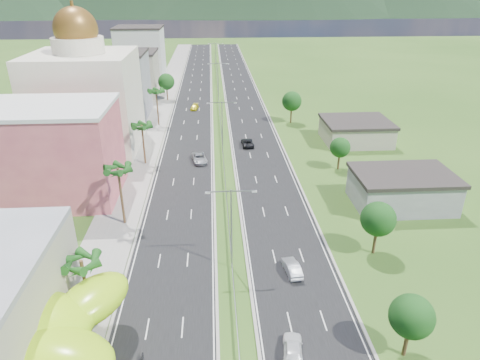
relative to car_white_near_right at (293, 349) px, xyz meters
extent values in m
plane|color=#2D5119|center=(-5.20, 4.44, -0.83)|extent=(500.00, 500.00, 0.00)
cube|color=black|center=(-12.70, 94.44, -0.81)|extent=(11.00, 260.00, 0.04)
cube|color=black|center=(2.30, 94.44, -0.81)|extent=(11.00, 260.00, 0.04)
cube|color=gray|center=(-22.20, 94.44, -0.77)|extent=(7.00, 260.00, 0.12)
cube|color=gray|center=(-5.20, 76.44, -0.21)|extent=(0.08, 216.00, 0.28)
cube|color=gray|center=(-5.20, 178.44, -0.48)|extent=(0.10, 0.12, 0.70)
cylinder|color=gray|center=(-5.20, 14.44, 4.67)|extent=(0.20, 0.20, 11.00)
cube|color=gray|center=(-6.64, 14.44, 9.97)|extent=(2.88, 0.12, 0.12)
cube|color=gray|center=(-3.76, 14.44, 9.97)|extent=(2.88, 0.12, 0.12)
cube|color=silver|center=(-7.92, 14.44, 9.87)|extent=(0.60, 0.25, 0.18)
cube|color=silver|center=(-2.48, 14.44, 9.87)|extent=(0.60, 0.25, 0.18)
cylinder|color=gray|center=(-5.20, 54.44, 4.67)|extent=(0.20, 0.20, 11.00)
cube|color=gray|center=(-6.64, 54.44, 9.97)|extent=(2.88, 0.12, 0.12)
cube|color=gray|center=(-3.76, 54.44, 9.97)|extent=(2.88, 0.12, 0.12)
cube|color=silver|center=(-7.92, 54.44, 9.87)|extent=(0.60, 0.25, 0.18)
cube|color=silver|center=(-2.48, 54.44, 9.87)|extent=(0.60, 0.25, 0.18)
cylinder|color=gray|center=(-5.20, 99.44, 4.67)|extent=(0.20, 0.20, 11.00)
cube|color=gray|center=(-6.64, 99.44, 9.97)|extent=(2.88, 0.12, 0.12)
cube|color=gray|center=(-3.76, 99.44, 9.97)|extent=(2.88, 0.12, 0.12)
cube|color=silver|center=(-7.92, 99.44, 9.87)|extent=(0.60, 0.25, 0.18)
cube|color=silver|center=(-2.48, 99.44, 9.87)|extent=(0.60, 0.25, 0.18)
cylinder|color=gray|center=(-5.20, 144.44, 4.67)|extent=(0.20, 0.20, 11.00)
cube|color=gray|center=(-6.64, 144.44, 9.97)|extent=(2.88, 0.12, 0.12)
cube|color=gray|center=(-3.76, 144.44, 9.97)|extent=(2.88, 0.12, 0.12)
cube|color=silver|center=(-7.92, 144.44, 9.87)|extent=(0.60, 0.25, 0.18)
cube|color=silver|center=(-2.48, 144.44, 9.87)|extent=(0.60, 0.25, 0.18)
cylinder|color=gray|center=(-20.20, 2.44, 1.17)|extent=(0.50, 0.50, 4.00)
cube|color=#BD4D5E|center=(-33.20, 36.44, 6.67)|extent=(20.00, 15.00, 15.00)
cube|color=beige|center=(-33.20, 59.44, 9.17)|extent=(20.00, 20.00, 20.00)
cylinder|color=beige|center=(-33.20, 59.44, 20.67)|extent=(10.00, 10.00, 3.00)
sphere|color=brown|center=(-33.20, 59.44, 23.67)|extent=(8.40, 8.40, 8.40)
cube|color=gray|center=(-32.20, 84.44, 7.17)|extent=(16.00, 15.00, 16.00)
cube|color=#AAA38C|center=(-32.20, 106.44, 5.67)|extent=(16.00, 15.00, 13.00)
cube|color=silver|center=(-32.20, 129.44, 8.17)|extent=(16.00, 15.00, 18.00)
cube|color=gray|center=(22.80, 29.44, 1.67)|extent=(15.00, 10.00, 5.00)
cube|color=#AAA38C|center=(24.80, 59.44, 1.37)|extent=(14.00, 12.00, 4.40)
cylinder|color=#47301C|center=(-20.70, 6.44, 2.92)|extent=(0.36, 0.36, 7.50)
cylinder|color=#47301C|center=(-20.70, 26.44, 3.67)|extent=(0.36, 0.36, 9.00)
cylinder|color=#47301C|center=(-20.70, 49.44, 3.17)|extent=(0.36, 0.36, 8.00)
cylinder|color=#47301C|center=(-20.70, 74.44, 3.57)|extent=(0.36, 0.36, 8.80)
cylinder|color=#47301C|center=(-20.70, 99.44, 1.62)|extent=(0.40, 0.40, 4.90)
sphere|color=#194A17|center=(-20.70, 99.44, 4.77)|extent=(4.90, 4.90, 4.90)
cylinder|color=#47301C|center=(10.80, -0.56, 1.27)|extent=(0.40, 0.40, 4.20)
sphere|color=#194A17|center=(10.80, -0.56, 3.97)|extent=(4.20, 4.20, 4.20)
cylinder|color=#47301C|center=(13.80, 16.44, 1.44)|extent=(0.40, 0.40, 4.55)
sphere|color=#194A17|center=(13.80, 16.44, 4.37)|extent=(4.55, 4.55, 4.55)
cylinder|color=#47301C|center=(16.80, 44.44, 1.09)|extent=(0.40, 0.40, 3.85)
sphere|color=#194A17|center=(16.80, 44.44, 3.57)|extent=(3.85, 3.85, 3.85)
cylinder|color=#47301C|center=(12.80, 74.44, 1.62)|extent=(0.40, 0.40, 4.90)
sphere|color=#194A17|center=(12.80, 74.44, 4.77)|extent=(4.90, 4.90, 4.90)
imported|color=#929599|center=(-10.00, 49.67, -0.01)|extent=(3.52, 6.01, 1.57)
imported|color=yellow|center=(-12.17, 88.40, -0.14)|extent=(2.50, 4.73, 1.31)
imported|color=white|center=(0.00, 0.00, 0.00)|extent=(2.53, 4.87, 1.58)
imported|color=#B5B6BD|center=(2.19, 12.88, -0.04)|extent=(2.13, 4.70, 1.49)
imported|color=black|center=(0.37, 58.26, -0.06)|extent=(2.65, 5.39, 1.47)
imported|color=black|center=(-14.48, 0.13, -0.22)|extent=(0.56, 1.79, 1.14)
camera|label=1|loc=(-7.07, -29.93, 32.15)|focal=32.00mm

